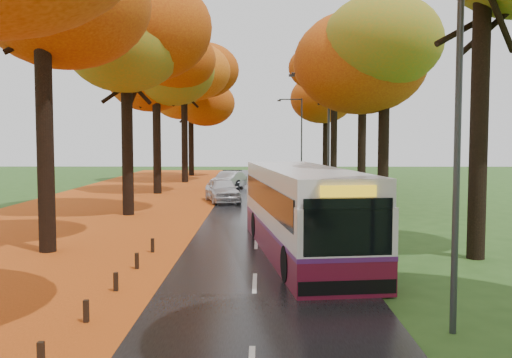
{
  "coord_description": "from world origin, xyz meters",
  "views": [
    {
      "loc": [
        0.15,
        -3.73,
        4.07
      ],
      "look_at": [
        0.0,
        17.15,
        2.6
      ],
      "focal_mm": 40.0,
      "sensor_mm": 36.0,
      "label": 1
    }
  ],
  "objects_px": {
    "bus": "(302,209)",
    "car_white": "(222,190)",
    "streetlamp_near": "(446,107)",
    "streetlamp_mid": "(324,128)",
    "car_silver": "(229,180)",
    "streetlamp_far": "(299,132)",
    "car_dark": "(230,179)"
  },
  "relations": [
    {
      "from": "bus",
      "to": "car_white",
      "type": "bearing_deg",
      "value": 95.74
    },
    {
      "from": "streetlamp_near",
      "to": "streetlamp_mid",
      "type": "height_order",
      "value": "same"
    },
    {
      "from": "car_white",
      "to": "car_silver",
      "type": "bearing_deg",
      "value": 76.89
    },
    {
      "from": "streetlamp_far",
      "to": "car_white",
      "type": "bearing_deg",
      "value": -107.7
    },
    {
      "from": "streetlamp_far",
      "to": "car_white",
      "type": "height_order",
      "value": "streetlamp_far"
    },
    {
      "from": "streetlamp_near",
      "to": "car_dark",
      "type": "xyz_separation_m",
      "value": [
        -6.3,
        35.09,
        -3.97
      ]
    },
    {
      "from": "streetlamp_mid",
      "to": "car_dark",
      "type": "xyz_separation_m",
      "value": [
        -6.3,
        13.09,
        -3.97
      ]
    },
    {
      "from": "car_dark",
      "to": "bus",
      "type": "bearing_deg",
      "value": -78.94
    },
    {
      "from": "car_white",
      "to": "car_dark",
      "type": "xyz_separation_m",
      "value": [
        -0.09,
        10.53,
        -0.07
      ]
    },
    {
      "from": "streetlamp_near",
      "to": "streetlamp_mid",
      "type": "distance_m",
      "value": 22.0
    },
    {
      "from": "streetlamp_far",
      "to": "bus",
      "type": "bearing_deg",
      "value": -93.71
    },
    {
      "from": "streetlamp_mid",
      "to": "car_dark",
      "type": "bearing_deg",
      "value": 115.69
    },
    {
      "from": "streetlamp_mid",
      "to": "car_silver",
      "type": "bearing_deg",
      "value": 118.58
    },
    {
      "from": "streetlamp_near",
      "to": "bus",
      "type": "distance_m",
      "value": 8.94
    },
    {
      "from": "streetlamp_near",
      "to": "streetlamp_mid",
      "type": "relative_size",
      "value": 1.0
    },
    {
      "from": "car_silver",
      "to": "car_dark",
      "type": "bearing_deg",
      "value": 109.78
    },
    {
      "from": "bus",
      "to": "car_silver",
      "type": "distance_m",
      "value": 25.82
    },
    {
      "from": "streetlamp_near",
      "to": "car_white",
      "type": "distance_m",
      "value": 25.63
    },
    {
      "from": "streetlamp_near",
      "to": "streetlamp_far",
      "type": "bearing_deg",
      "value": 90.0
    },
    {
      "from": "streetlamp_near",
      "to": "streetlamp_far",
      "type": "xyz_separation_m",
      "value": [
        0.0,
        44.0,
        0.0
      ]
    },
    {
      "from": "streetlamp_far",
      "to": "car_dark",
      "type": "bearing_deg",
      "value": -125.24
    },
    {
      "from": "streetlamp_mid",
      "to": "car_silver",
      "type": "height_order",
      "value": "streetlamp_mid"
    },
    {
      "from": "streetlamp_far",
      "to": "car_white",
      "type": "relative_size",
      "value": 1.77
    },
    {
      "from": "bus",
      "to": "car_white",
      "type": "xyz_separation_m",
      "value": [
        -3.87,
        16.49,
        -0.81
      ]
    },
    {
      "from": "streetlamp_near",
      "to": "streetlamp_far",
      "type": "height_order",
      "value": "same"
    },
    {
      "from": "streetlamp_mid",
      "to": "car_white",
      "type": "relative_size",
      "value": 1.77
    },
    {
      "from": "car_white",
      "to": "bus",
      "type": "bearing_deg",
      "value": -90.47
    },
    {
      "from": "streetlamp_near",
      "to": "car_white",
      "type": "xyz_separation_m",
      "value": [
        -6.21,
        24.56,
        -3.9
      ]
    },
    {
      "from": "car_silver",
      "to": "car_dark",
      "type": "relative_size",
      "value": 0.9
    },
    {
      "from": "bus",
      "to": "car_white",
      "type": "height_order",
      "value": "bus"
    },
    {
      "from": "bus",
      "to": "streetlamp_mid",
      "type": "bearing_deg",
      "value": 73.03
    },
    {
      "from": "streetlamp_near",
      "to": "streetlamp_mid",
      "type": "bearing_deg",
      "value": 90.0
    }
  ]
}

